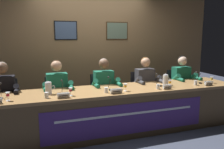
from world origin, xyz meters
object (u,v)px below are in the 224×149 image
(nameplate_center, at_px, (116,91))
(water_cup_far_right, at_px, (196,83))
(nameplate_right, at_px, (167,87))
(juice_glass_far_left, at_px, (8,95))
(nameplate_left, at_px, (63,95))
(water_pitcher_right_side, at_px, (166,80))
(panelist_right, at_px, (147,83))
(juice_glass_right, at_px, (170,82))
(nameplate_far_right, at_px, (209,83))
(chair_center, at_px, (102,98))
(water_cup_right, at_px, (158,87))
(panelist_center, at_px, (105,86))
(water_pitcher_left_side, at_px, (49,88))
(juice_glass_far_right, at_px, (212,79))
(microphone_far_left, at_px, (0,93))
(panelist_far_left, at_px, (3,94))
(juice_glass_left, at_px, (71,90))
(microphone_center, at_px, (110,85))
(panelist_left, at_px, (58,90))
(microphone_left, at_px, (63,90))
(panelist_far_right, at_px, (183,80))
(juice_glass_center, at_px, (125,86))
(chair_right, at_px, (142,94))
(water_cup_center, at_px, (106,90))
(microphone_far_right, at_px, (199,79))
(microphone_right, at_px, (159,82))
(water_cup_left, at_px, (46,96))
(chair_far_right, at_px, (177,91))
(chair_far_left, at_px, (6,107))

(nameplate_center, height_order, water_cup_far_right, water_cup_far_right)
(nameplate_right, bearing_deg, water_cup_far_right, 9.05)
(juice_glass_far_left, distance_m, nameplate_left, 0.75)
(nameplate_left, distance_m, water_pitcher_right_side, 1.91)
(panelist_right, relative_size, juice_glass_right, 9.91)
(juice_glass_far_left, bearing_deg, nameplate_far_right, -1.63)
(chair_center, bearing_deg, nameplate_center, -92.23)
(nameplate_right, relative_size, water_cup_right, 1.77)
(panelist_center, distance_m, water_pitcher_right_side, 1.12)
(nameplate_far_right, height_order, water_pitcher_left_side, water_pitcher_left_side)
(juice_glass_far_right, bearing_deg, microphone_far_left, 177.79)
(panelist_far_left, xyz_separation_m, juice_glass_left, (1.00, -0.61, 0.12))
(microphone_center, bearing_deg, panelist_left, 151.35)
(microphone_left, relative_size, panelist_far_right, 0.18)
(panelist_far_left, height_order, juice_glass_center, panelist_far_left)
(panelist_center, xyz_separation_m, microphone_center, (-0.05, -0.44, 0.11))
(nameplate_far_right, bearing_deg, panelist_left, 164.83)
(microphone_center, height_order, chair_right, microphone_center)
(juice_glass_right, bearing_deg, nameplate_center, -172.31)
(juice_glass_far_right, bearing_deg, water_pitcher_left_side, 177.12)
(panelist_right, xyz_separation_m, water_cup_far_right, (0.68, -0.61, 0.08))
(water_cup_center, distance_m, chair_right, 1.36)
(chair_right, distance_m, microphone_far_right, 1.16)
(microphone_center, distance_m, water_cup_right, 0.82)
(chair_right, xyz_separation_m, microphone_right, (0.02, -0.64, 0.39))
(juice_glass_left, height_order, microphone_left, microphone_left)
(water_cup_left, height_order, water_cup_far_right, same)
(microphone_center, height_order, water_pitcher_right_side, microphone_center)
(water_cup_right, relative_size, nameplate_far_right, 0.54)
(panelist_left, distance_m, chair_far_right, 2.61)
(chair_far_left, xyz_separation_m, nameplate_right, (2.61, -0.91, 0.35))
(microphone_left, bearing_deg, panelist_far_left, 151.11)
(panelist_far_left, height_order, water_pitcher_left_side, panelist_far_left)
(chair_center, xyz_separation_m, juice_glass_center, (0.16, -0.81, 0.40))
(nameplate_left, bearing_deg, nameplate_center, -0.09)
(microphone_left, distance_m, chair_far_right, 2.68)
(nameplate_right, relative_size, panelist_far_right, 0.12)
(juice_glass_center, bearing_deg, juice_glass_left, 180.00)
(panelist_far_left, relative_size, juice_glass_left, 9.91)
(nameplate_right, bearing_deg, chair_right, 91.27)
(chair_center, distance_m, nameplate_far_right, 2.00)
(nameplate_right, bearing_deg, water_cup_right, 158.44)
(panelist_left, height_order, microphone_center, panelist_left)
(panelist_left, height_order, nameplate_center, panelist_left)
(juice_glass_far_left, relative_size, microphone_center, 0.57)
(juice_glass_right, xyz_separation_m, water_cup_right, (-0.28, -0.08, -0.05))
(water_cup_right, bearing_deg, panelist_far_left, 165.10)
(juice_glass_far_left, relative_size, water_pitcher_right_side, 0.59)
(juice_glass_far_left, distance_m, juice_glass_left, 0.86)
(juice_glass_left, distance_m, juice_glass_far_right, 2.67)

